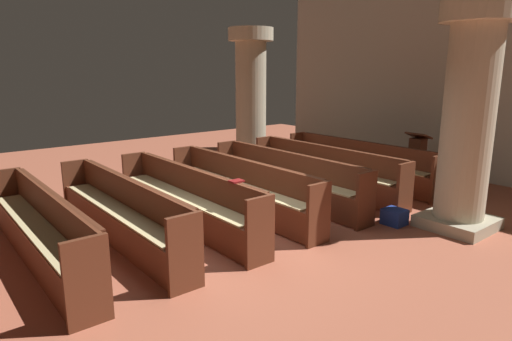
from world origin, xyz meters
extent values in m
plane|color=#AD5B42|center=(0.00, 0.00, 0.00)|extent=(19.20, 19.20, 0.00)
cube|color=beige|center=(0.00, 6.08, 2.25)|extent=(10.00, 0.16, 4.50)
cube|color=brown|center=(-0.80, 3.77, 0.46)|extent=(3.61, 0.38, 0.05)
cube|color=brown|center=(-0.80, 3.93, 0.69)|extent=(3.61, 0.04, 0.42)
cube|color=#562B1A|center=(-0.80, 3.98, 0.89)|extent=(3.46, 0.06, 0.02)
cube|color=#5B2D1B|center=(-2.63, 3.77, 0.45)|extent=(0.06, 0.44, 0.90)
cube|color=#5B2D1B|center=(1.04, 3.77, 0.45)|extent=(0.06, 0.44, 0.90)
cube|color=brown|center=(-0.80, 3.59, 0.23)|extent=(3.61, 0.03, 0.41)
cube|color=#D1BC84|center=(-0.80, 3.75, 0.49)|extent=(3.32, 0.32, 0.03)
cube|color=brown|center=(-0.80, 2.71, 0.46)|extent=(3.61, 0.38, 0.05)
cube|color=brown|center=(-0.80, 2.88, 0.69)|extent=(3.61, 0.04, 0.42)
cube|color=#562B1A|center=(-0.80, 2.93, 0.89)|extent=(3.46, 0.06, 0.02)
cube|color=#5B2D1B|center=(-2.63, 2.71, 0.45)|extent=(0.06, 0.44, 0.90)
cube|color=#5B2D1B|center=(1.04, 2.71, 0.45)|extent=(0.06, 0.44, 0.90)
cube|color=brown|center=(-0.80, 2.54, 0.23)|extent=(3.61, 0.03, 0.41)
cube|color=#D1BC84|center=(-0.80, 2.69, 0.49)|extent=(3.32, 0.32, 0.03)
cube|color=brown|center=(-0.80, 1.65, 0.46)|extent=(3.61, 0.38, 0.05)
cube|color=brown|center=(-0.80, 1.82, 0.69)|extent=(3.61, 0.04, 0.42)
cube|color=#562B1A|center=(-0.80, 1.87, 0.89)|extent=(3.46, 0.06, 0.02)
cube|color=#5B2D1B|center=(-2.63, 1.65, 0.45)|extent=(0.06, 0.44, 0.90)
cube|color=#5B2D1B|center=(1.04, 1.65, 0.45)|extent=(0.06, 0.44, 0.90)
cube|color=brown|center=(-0.80, 1.48, 0.23)|extent=(3.61, 0.03, 0.41)
cube|color=#D1BC84|center=(-0.80, 1.63, 0.49)|extent=(3.32, 0.32, 0.03)
cube|color=brown|center=(-0.80, 0.60, 0.46)|extent=(3.61, 0.38, 0.05)
cube|color=brown|center=(-0.80, 0.77, 0.69)|extent=(3.61, 0.04, 0.42)
cube|color=#562B1A|center=(-0.80, 0.81, 0.89)|extent=(3.46, 0.06, 0.02)
cube|color=#5B2D1B|center=(-2.63, 0.60, 0.45)|extent=(0.06, 0.44, 0.90)
cube|color=#5B2D1B|center=(1.04, 0.60, 0.45)|extent=(0.06, 0.44, 0.90)
cube|color=brown|center=(-0.80, 0.42, 0.23)|extent=(3.61, 0.03, 0.41)
cube|color=#D1BC84|center=(-0.80, 0.58, 0.49)|extent=(3.32, 0.32, 0.03)
cube|color=brown|center=(-0.80, -0.46, 0.46)|extent=(3.61, 0.38, 0.05)
cube|color=brown|center=(-0.80, -0.29, 0.69)|extent=(3.61, 0.05, 0.42)
cube|color=#562B1A|center=(-0.80, -0.24, 0.89)|extent=(3.46, 0.06, 0.02)
cube|color=#5B2D1B|center=(-2.63, -0.46, 0.45)|extent=(0.06, 0.44, 0.90)
cube|color=#5B2D1B|center=(1.04, -0.46, 0.45)|extent=(0.06, 0.44, 0.90)
cube|color=brown|center=(-0.80, -0.63, 0.23)|extent=(3.61, 0.03, 0.41)
cube|color=#D1BC84|center=(-0.80, -0.48, 0.49)|extent=(3.32, 0.32, 0.03)
cube|color=brown|center=(-0.80, -1.51, 0.46)|extent=(3.61, 0.38, 0.05)
cube|color=brown|center=(-0.80, -1.34, 0.69)|extent=(3.61, 0.04, 0.42)
cube|color=#562B1A|center=(-0.80, -1.30, 0.89)|extent=(3.46, 0.06, 0.02)
cube|color=#5B2D1B|center=(-2.63, -1.51, 0.45)|extent=(0.06, 0.44, 0.90)
cube|color=#5B2D1B|center=(1.04, -1.51, 0.45)|extent=(0.06, 0.44, 0.90)
cube|color=brown|center=(-0.80, -1.69, 0.23)|extent=(3.61, 0.03, 0.41)
cube|color=#D1BC84|center=(-0.80, -1.53, 0.49)|extent=(3.32, 0.32, 0.03)
cube|color=brown|center=(-0.80, -2.57, 0.46)|extent=(3.61, 0.38, 0.05)
cube|color=brown|center=(-0.80, -2.40, 0.69)|extent=(3.61, 0.04, 0.42)
cube|color=#562B1A|center=(-0.80, -2.35, 0.89)|extent=(3.46, 0.06, 0.02)
cube|color=#5B2D1B|center=(-2.63, -2.57, 0.45)|extent=(0.06, 0.44, 0.90)
cube|color=#5B2D1B|center=(1.04, -2.57, 0.45)|extent=(0.06, 0.44, 0.90)
cube|color=brown|center=(-0.80, -2.74, 0.23)|extent=(3.61, 0.03, 0.41)
cube|color=#D1BC84|center=(-0.80, -2.59, 0.49)|extent=(3.32, 0.32, 0.03)
cube|color=tan|center=(1.92, 2.80, 0.09)|extent=(1.00, 1.00, 0.18)
cylinder|color=#BCB293|center=(1.92, 2.80, 1.62)|extent=(0.74, 0.74, 2.88)
cylinder|color=beige|center=(1.92, 2.80, 3.21)|extent=(1.07, 1.07, 0.30)
cube|color=tan|center=(-3.47, 2.99, 0.09)|extent=(1.00, 1.00, 0.18)
cylinder|color=#BCB293|center=(-3.47, 2.99, 1.62)|extent=(0.74, 0.74, 2.88)
cylinder|color=beige|center=(-3.47, 2.99, 3.21)|extent=(1.07, 1.07, 0.30)
cube|color=#562B1A|center=(-0.11, 4.95, 0.03)|extent=(0.45, 0.45, 0.06)
cube|color=brown|center=(-0.11, 4.95, 0.47)|extent=(0.28, 0.28, 0.95)
cube|color=brown|center=(-0.11, 4.95, 1.01)|extent=(0.48, 0.35, 0.15)
cube|color=maroon|center=(0.27, -0.25, 0.91)|extent=(0.14, 0.19, 0.03)
cube|color=navy|center=(1.22, 2.16, 0.13)|extent=(0.34, 0.30, 0.25)
camera|label=1|loc=(4.99, -3.73, 2.42)|focal=30.92mm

